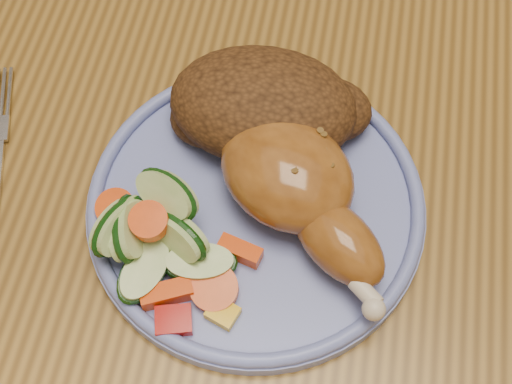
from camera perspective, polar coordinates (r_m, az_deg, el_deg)
dining_table at (r=0.62m, az=7.98°, el=-0.69°), size 0.90×1.40×0.75m
plate at (r=0.51m, az=0.00°, el=-1.14°), size 0.24×0.24×0.01m
plate_rim at (r=0.50m, az=0.00°, el=-0.56°), size 0.24×0.24×0.01m
chicken_leg at (r=0.48m, az=3.47°, el=0.27°), size 0.15×0.15×0.05m
rice_pilaf at (r=0.52m, az=0.90°, el=6.83°), size 0.15×0.10×0.06m
vegetable_pile at (r=0.47m, az=-7.87°, el=-3.69°), size 0.12×0.12×0.06m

